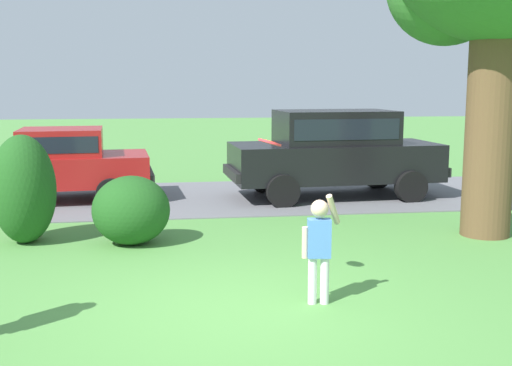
# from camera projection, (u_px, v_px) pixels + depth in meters

# --- Properties ---
(ground_plane) EXTENTS (80.00, 80.00, 0.00)m
(ground_plane) POSITION_uv_depth(u_px,v_px,m) (242.00, 309.00, 7.10)
(ground_plane) COLOR #518E42
(driveway_strip) EXTENTS (28.00, 4.40, 0.02)m
(driveway_strip) POSITION_uv_depth(u_px,v_px,m) (205.00, 197.00, 14.01)
(driveway_strip) COLOR slate
(driveway_strip) RESTS_ON ground
(shrub_near_tree) EXTENTS (0.99, 1.10, 1.72)m
(shrub_near_tree) POSITION_uv_depth(u_px,v_px,m) (24.00, 193.00, 9.97)
(shrub_near_tree) COLOR #1E511C
(shrub_near_tree) RESTS_ON ground
(shrub_centre_left) EXTENTS (1.21, 1.08, 1.08)m
(shrub_centre_left) POSITION_uv_depth(u_px,v_px,m) (131.00, 210.00, 9.90)
(shrub_centre_left) COLOR #1E511C
(shrub_centre_left) RESTS_ON ground
(parked_sedan) EXTENTS (4.53, 2.36, 1.56)m
(parked_sedan) POSITION_uv_depth(u_px,v_px,m) (52.00, 162.00, 13.45)
(parked_sedan) COLOR maroon
(parked_sedan) RESTS_ON ground
(parked_suv) EXTENTS (4.80, 2.32, 1.92)m
(parked_suv) POSITION_uv_depth(u_px,v_px,m) (335.00, 149.00, 13.94)
(parked_suv) COLOR black
(parked_suv) RESTS_ON ground
(child_thrower) EXTENTS (0.46, 0.24, 1.29)m
(child_thrower) POSITION_uv_depth(u_px,v_px,m) (319.00, 243.00, 7.18)
(child_thrower) COLOR white
(child_thrower) RESTS_ON ground
(frisbee) EXTENTS (0.28, 0.28, 0.12)m
(frisbee) POSITION_uv_depth(u_px,v_px,m) (270.00, 142.00, 7.33)
(frisbee) COLOR red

